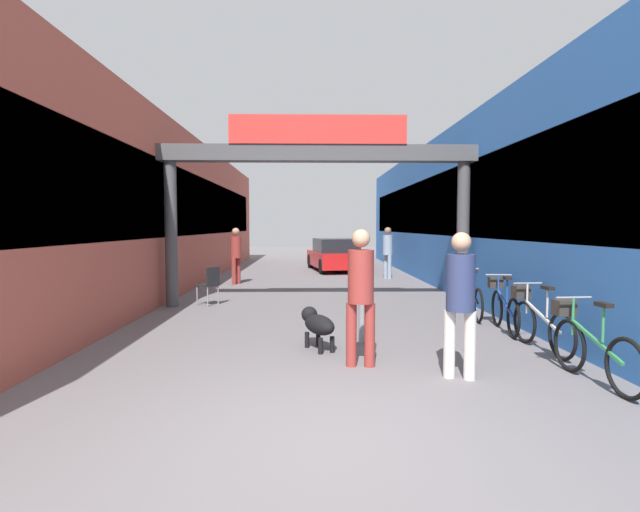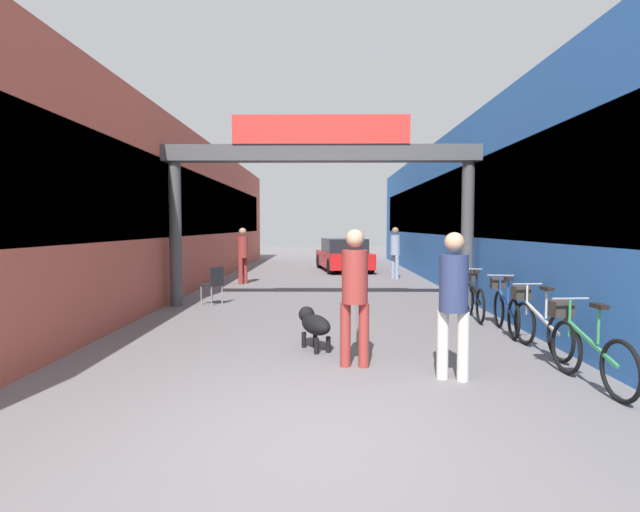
# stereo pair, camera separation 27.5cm
# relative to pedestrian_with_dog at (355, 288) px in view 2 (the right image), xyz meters

# --- Properties ---
(ground_plane) EXTENTS (80.00, 80.00, 0.00)m
(ground_plane) POSITION_rel_pedestrian_with_dog_xyz_m (-0.48, -2.14, -1.04)
(ground_plane) COLOR slate
(storefront_left) EXTENTS (3.00, 26.00, 4.51)m
(storefront_left) POSITION_rel_pedestrian_with_dog_xyz_m (-5.57, 8.86, 1.21)
(storefront_left) COLOR #B25142
(storefront_left) RESTS_ON ground_plane
(storefront_right) EXTENTS (3.00, 26.00, 4.51)m
(storefront_right) POSITION_rel_pedestrian_with_dog_xyz_m (4.62, 8.86, 1.21)
(storefront_right) COLOR blue
(storefront_right) RESTS_ON ground_plane
(arcade_sign_gateway) EXTENTS (7.40, 0.47, 4.31)m
(arcade_sign_gateway) POSITION_rel_pedestrian_with_dog_xyz_m (-0.48, 4.95, 2.03)
(arcade_sign_gateway) COLOR #4C4C4F
(arcade_sign_gateway) RESTS_ON ground_plane
(pedestrian_with_dog) EXTENTS (0.39, 0.37, 1.80)m
(pedestrian_with_dog) POSITION_rel_pedestrian_with_dog_xyz_m (0.00, 0.00, 0.00)
(pedestrian_with_dog) COLOR #99332D
(pedestrian_with_dog) RESTS_ON ground_plane
(pedestrian_companion) EXTENTS (0.44, 0.44, 1.77)m
(pedestrian_companion) POSITION_rel_pedestrian_with_dog_xyz_m (1.14, -0.54, -0.02)
(pedestrian_companion) COLOR silver
(pedestrian_companion) RESTS_ON ground_plane
(pedestrian_carrying_crate) EXTENTS (0.45, 0.45, 1.80)m
(pedestrian_carrying_crate) POSITION_rel_pedestrian_with_dog_xyz_m (2.06, 10.85, -0.00)
(pedestrian_carrying_crate) COLOR #8C9EB2
(pedestrian_carrying_crate) RESTS_ON ground_plane
(pedestrian_elderly_walking) EXTENTS (0.46, 0.46, 1.79)m
(pedestrian_elderly_walking) POSITION_rel_pedestrian_with_dog_xyz_m (-3.00, 9.37, -0.01)
(pedestrian_elderly_walking) COLOR #99332D
(pedestrian_elderly_walking) RESTS_ON ground_plane
(dog_on_leash) EXTENTS (0.62, 0.86, 0.61)m
(dog_on_leash) POSITION_rel_pedestrian_with_dog_xyz_m (-0.55, 0.94, -0.66)
(dog_on_leash) COLOR black
(dog_on_leash) RESTS_ON ground_plane
(bicycle_green_nearest) EXTENTS (0.46, 1.69, 0.98)m
(bicycle_green_nearest) POSITION_rel_pedestrian_with_dog_xyz_m (2.65, -0.69, -0.61)
(bicycle_green_nearest) COLOR black
(bicycle_green_nearest) RESTS_ON ground_plane
(bicycle_silver_second) EXTENTS (0.46, 1.69, 0.98)m
(bicycle_silver_second) POSITION_rel_pedestrian_with_dog_xyz_m (2.75, 0.86, -0.61)
(bicycle_silver_second) COLOR black
(bicycle_silver_second) RESTS_ON ground_plane
(bicycle_blue_third) EXTENTS (0.46, 1.69, 0.98)m
(bicycle_blue_third) POSITION_rel_pedestrian_with_dog_xyz_m (2.74, 2.19, -0.61)
(bicycle_blue_third) COLOR black
(bicycle_blue_third) RESTS_ON ground_plane
(bicycle_black_farthest) EXTENTS (0.46, 1.69, 0.98)m
(bicycle_black_farthest) POSITION_rel_pedestrian_with_dog_xyz_m (2.60, 3.51, -0.61)
(bicycle_black_farthest) COLOR black
(bicycle_black_farthest) RESTS_ON ground_plane
(bollard_post_metal) EXTENTS (0.10, 0.10, 0.95)m
(bollard_post_metal) POSITION_rel_pedestrian_with_dog_xyz_m (0.16, 1.33, -0.56)
(bollard_post_metal) COLOR gray
(bollard_post_metal) RESTS_ON ground_plane
(cafe_chair_black_nearer) EXTENTS (0.55, 0.55, 0.89)m
(cafe_chair_black_nearer) POSITION_rel_pedestrian_with_dog_xyz_m (-2.99, 5.13, -0.50)
(cafe_chair_black_nearer) COLOR gray
(cafe_chair_black_nearer) RESTS_ON ground_plane
(parked_car_red) EXTENTS (2.34, 4.22, 1.33)m
(parked_car_red) POSITION_rel_pedestrian_with_dog_xyz_m (0.39, 14.10, -0.40)
(parked_car_red) COLOR red
(parked_car_red) RESTS_ON ground_plane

